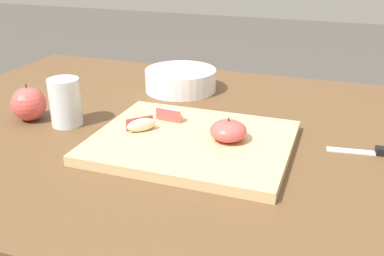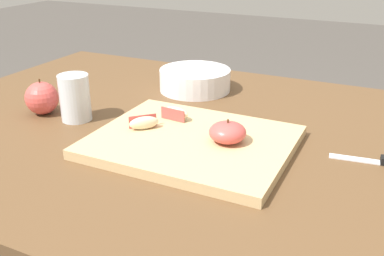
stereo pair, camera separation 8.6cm
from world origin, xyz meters
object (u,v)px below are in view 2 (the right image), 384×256
apple_wedge_left (144,123)px  whole_apple_pink_lady (42,98)px  ceramic_fruit_bowl (195,79)px  drinking_glass_water (75,98)px  apple_wedge_near_knife (175,113)px  apple_half_skin_up (228,132)px  cutting_board (192,142)px

apple_wedge_left → whole_apple_pink_lady: 0.29m
ceramic_fruit_bowl → drinking_glass_water: bearing=-116.2°
apple_wedge_near_knife → drinking_glass_water: bearing=-165.6°
ceramic_fruit_bowl → drinking_glass_water: 0.34m
whole_apple_pink_lady → apple_wedge_left: bearing=-2.8°
ceramic_fruit_bowl → drinking_glass_water: size_ratio=1.81×
apple_half_skin_up → ceramic_fruit_bowl: size_ratio=0.38×
apple_wedge_left → ceramic_fruit_bowl: bearing=96.8°
cutting_board → ceramic_fruit_bowl: bearing=114.4°
apple_half_skin_up → whole_apple_pink_lady: size_ratio=0.85×
apple_wedge_near_knife → apple_wedge_left: bearing=-113.2°
cutting_board → ceramic_fruit_bowl: 0.35m
cutting_board → whole_apple_pink_lady: (-0.39, 0.01, 0.03)m
cutting_board → apple_wedge_near_knife: (-0.07, 0.07, 0.02)m
ceramic_fruit_bowl → apple_wedge_left: bearing=-83.2°
cutting_board → apple_wedge_near_knife: bearing=136.2°
apple_wedge_near_knife → drinking_glass_water: size_ratio=0.60×
apple_wedge_left → apple_wedge_near_knife: same height
apple_wedge_left → apple_wedge_near_knife: size_ratio=0.93×
apple_wedge_left → drinking_glass_water: drinking_glass_water is taller
cutting_board → apple_wedge_near_knife: 0.11m
apple_half_skin_up → apple_wedge_near_knife: apple_half_skin_up is taller
apple_wedge_near_knife → cutting_board: bearing=-43.8°
ceramic_fruit_bowl → drinking_glass_water: drinking_glass_water is taller
whole_apple_pink_lady → ceramic_fruit_bowl: size_ratio=0.45×
cutting_board → apple_half_skin_up: 0.08m
cutting_board → apple_wedge_left: bearing=-177.7°
apple_wedge_near_knife → whole_apple_pink_lady: size_ratio=0.74×
whole_apple_pink_lady → ceramic_fruit_bowl: 0.40m
apple_half_skin_up → apple_wedge_left: (-0.18, -0.02, -0.01)m
apple_wedge_left → cutting_board: bearing=2.3°
cutting_board → whole_apple_pink_lady: size_ratio=4.52×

